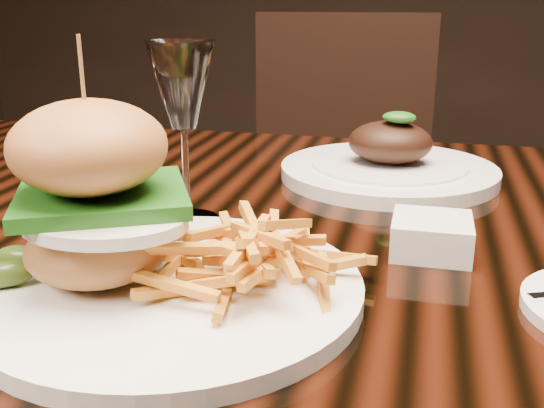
% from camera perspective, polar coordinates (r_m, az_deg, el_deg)
% --- Properties ---
extents(dining_table, '(1.60, 0.90, 0.75)m').
position_cam_1_polar(dining_table, '(0.74, 3.75, -7.22)').
color(dining_table, black).
rests_on(dining_table, ground).
extents(burger_plate, '(0.32, 0.32, 0.21)m').
position_cam_1_polar(burger_plate, '(0.53, -10.69, -2.87)').
color(burger_plate, white).
rests_on(burger_plate, dining_table).
extents(ramekin, '(0.09, 0.09, 0.04)m').
position_cam_1_polar(ramekin, '(0.64, 14.09, -2.77)').
color(ramekin, white).
rests_on(ramekin, dining_table).
extents(wine_glass, '(0.07, 0.07, 0.20)m').
position_cam_1_polar(wine_glass, '(0.68, -8.03, 9.94)').
color(wine_glass, white).
rests_on(wine_glass, dining_table).
extents(far_dish, '(0.30, 0.30, 0.09)m').
position_cam_1_polar(far_dish, '(0.89, 10.43, 3.43)').
color(far_dish, white).
rests_on(far_dish, dining_table).
extents(chair_far, '(0.49, 0.49, 0.95)m').
position_cam_1_polar(chair_far, '(1.63, 5.89, 1.96)').
color(chair_far, black).
rests_on(chair_far, ground).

